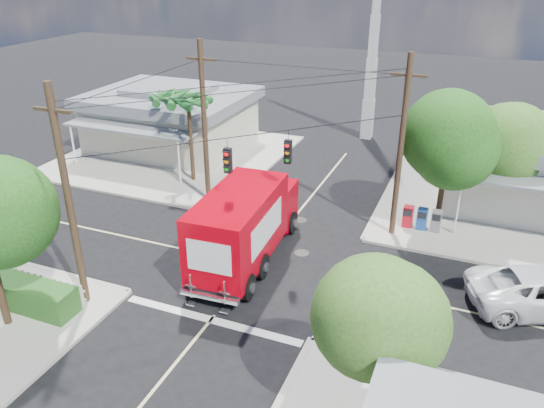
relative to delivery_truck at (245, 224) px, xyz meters
The scene contains 16 objects.
ground 1.96m from the delivery_truck, 25.35° to the right, with size 120.00×120.00×0.00m, color black.
sidewalk_ne 15.72m from the delivery_truck, 42.73° to the left, with size 14.12×14.12×0.14m.
sidewalk_nw 14.88m from the delivery_truck, 134.14° to the left, with size 14.12×14.12×0.14m.
road_markings 2.61m from the delivery_truck, 71.32° to the right, with size 32.00×32.00×0.01m.
building_nw 16.69m from the delivery_truck, 133.12° to the left, with size 10.80×10.20×4.30m.
radio_tower 20.11m from the delivery_truck, 86.83° to the left, with size 0.80×0.80×17.00m.
tree_ne_front 10.55m from the delivery_truck, 39.70° to the left, with size 4.21×4.14×6.66m.
tree_ne_back 13.75m from the delivery_truck, 39.83° to the left, with size 3.77×3.66×5.82m.
tree_se 10.92m from the delivery_truck, 44.70° to the right, with size 3.67×3.54×5.62m.
palm_nw_front 10.49m from the delivery_truck, 133.73° to the left, with size 3.01×3.08×5.59m.
palm_nw_back 12.78m from the delivery_truck, 135.61° to the left, with size 3.01×3.08×5.19m.
utility_poles 3.28m from the delivery_truck, 126.83° to the left, with size 12.00×10.68×9.00m.
picket_fence 9.37m from the delivery_truck, 140.79° to the right, with size 5.94×0.06×1.00m.
hedge_sw 10.04m from the delivery_truck, 137.95° to the right, with size 6.20×1.20×1.10m, color #1F4A17.
vending_boxes 9.31m from the delivery_truck, 39.85° to the left, with size 1.90×0.50×1.10m.
delivery_truck is the anchor object (origin of this frame).
Camera 1 is at (8.45, -18.80, 12.88)m, focal length 35.00 mm.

